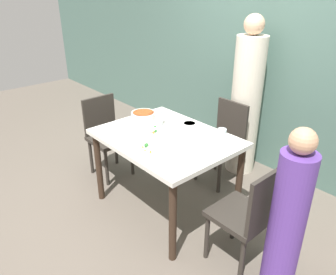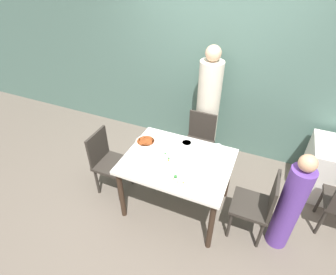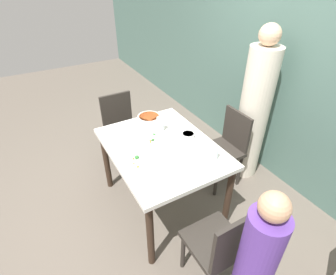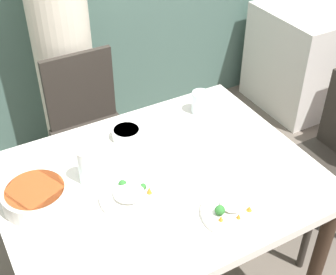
% 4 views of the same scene
% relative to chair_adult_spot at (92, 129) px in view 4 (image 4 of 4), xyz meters
% --- Properties ---
extents(dining_table, '(1.19, 0.92, 0.76)m').
position_rel_chair_adult_spot_xyz_m(dining_table, '(-0.01, -0.80, 0.19)').
color(dining_table, silver).
rests_on(dining_table, ground_plane).
extents(chair_adult_spot, '(0.40, 0.40, 0.87)m').
position_rel_chair_adult_spot_xyz_m(chair_adult_spot, '(0.00, 0.00, 0.00)').
color(chair_adult_spot, '#2D2823').
rests_on(chair_adult_spot, ground_plane).
extents(chair_child_spot, '(0.40, 0.40, 0.87)m').
position_rel_chair_adult_spot_xyz_m(chair_child_spot, '(0.92, -0.82, 0.00)').
color(chair_child_spot, '#2D2823').
rests_on(chair_child_spot, ground_plane).
extents(person_adult, '(0.32, 0.32, 1.71)m').
position_rel_chair_adult_spot_xyz_m(person_adult, '(0.00, 0.33, 0.32)').
color(person_adult, beige).
rests_on(person_adult, ground_plane).
extents(bowl_curry, '(0.24, 0.24, 0.07)m').
position_rel_chair_adult_spot_xyz_m(bowl_curry, '(-0.46, -0.70, 0.32)').
color(bowl_curry, silver).
rests_on(bowl_curry, dining_table).
extents(plate_rice_adult, '(0.23, 0.23, 0.05)m').
position_rel_chair_adult_spot_xyz_m(plate_rice_adult, '(0.12, -1.09, 0.29)').
color(plate_rice_adult, white).
rests_on(plate_rice_adult, dining_table).
extents(plate_rice_child, '(0.24, 0.24, 0.05)m').
position_rel_chair_adult_spot_xyz_m(plate_rice_child, '(-0.15, -0.84, 0.30)').
color(plate_rice_child, white).
rests_on(plate_rice_child, dining_table).
extents(bowl_rice_small, '(0.12, 0.12, 0.04)m').
position_rel_chair_adult_spot_xyz_m(bowl_rice_small, '(-0.01, -0.51, 0.30)').
color(bowl_rice_small, white).
rests_on(bowl_rice_small, dining_table).
extents(glass_water_tall, '(0.08, 0.08, 0.10)m').
position_rel_chair_adult_spot_xyz_m(glass_water_tall, '(0.36, -0.49, 0.33)').
color(glass_water_tall, silver).
rests_on(glass_water_tall, dining_table).
extents(glass_water_short, '(0.07, 0.07, 0.15)m').
position_rel_chair_adult_spot_xyz_m(glass_water_short, '(-0.25, -0.68, 0.35)').
color(glass_water_short, silver).
rests_on(glass_water_short, dining_table).
extents(napkin_folded, '(0.14, 0.14, 0.01)m').
position_rel_chair_adult_spot_xyz_m(napkin_folded, '(-0.52, -0.90, 0.28)').
color(napkin_folded, white).
rests_on(napkin_folded, dining_table).
extents(fork_steel, '(0.18, 0.02, 0.01)m').
position_rel_chair_adult_spot_xyz_m(fork_steel, '(0.33, -0.93, 0.28)').
color(fork_steel, silver).
rests_on(fork_steel, dining_table).
extents(spoon_steel, '(0.18, 0.04, 0.01)m').
position_rel_chair_adult_spot_xyz_m(spoon_steel, '(0.18, -0.67, 0.28)').
color(spoon_steel, silver).
rests_on(spoon_steel, dining_table).
extents(background_table, '(0.74, 0.64, 0.74)m').
position_rel_chair_adult_spot_xyz_m(background_table, '(1.78, 0.21, -0.11)').
color(background_table, silver).
rests_on(background_table, ground_plane).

